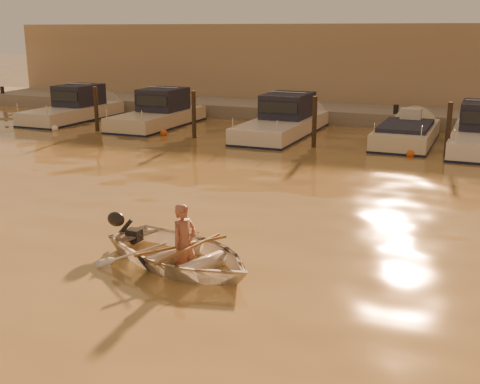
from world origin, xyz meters
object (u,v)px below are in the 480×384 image
at_px(moored_boat_1, 157,113).
at_px(moored_boat_3, 406,138).
at_px(moored_boat_2, 282,121).
at_px(waterfront_building, 382,67).
at_px(dinghy, 181,254).
at_px(person, 184,243).
at_px(moored_boat_0, 72,108).

xyz_separation_m(moored_boat_1, moored_boat_3, (11.65, 0.00, -0.40)).
relative_size(moored_boat_2, moored_boat_3, 1.27).
bearing_deg(moored_boat_1, waterfront_building, 52.02).
bearing_deg(moored_boat_3, dinghy, -98.38).
height_order(dinghy, person, person).
relative_size(moored_boat_0, moored_boat_1, 1.03).
relative_size(person, moored_boat_3, 0.26).
relative_size(moored_boat_1, moored_boat_3, 1.10).
distance_m(person, moored_boat_3, 15.36).
bearing_deg(person, waterfront_building, 21.42).
xyz_separation_m(dinghy, moored_boat_0, (-14.40, 15.17, 0.38)).
relative_size(dinghy, moored_boat_3, 0.57).
xyz_separation_m(dinghy, waterfront_building, (-0.82, 26.17, 2.16)).
distance_m(dinghy, moored_boat_0, 20.92).
relative_size(moored_boat_0, moored_boat_3, 1.13).
bearing_deg(moored_boat_0, moored_boat_2, 0.00).
height_order(dinghy, moored_boat_1, moored_boat_1).
relative_size(moored_boat_1, waterfront_building, 0.15).
height_order(dinghy, moored_boat_3, moored_boat_3).
distance_m(moored_boat_1, waterfront_building, 14.07).
height_order(moored_boat_0, moored_boat_1, same).
distance_m(moored_boat_0, moored_boat_3, 16.64).
height_order(moored_boat_2, moored_boat_3, moored_boat_2).
bearing_deg(waterfront_building, moored_boat_1, -127.98).
height_order(person, waterfront_building, waterfront_building).
xyz_separation_m(person, moored_boat_2, (-3.19, 15.20, 0.14)).
xyz_separation_m(moored_boat_1, waterfront_building, (8.59, 11.00, 1.77)).
height_order(dinghy, moored_boat_2, moored_boat_2).
height_order(moored_boat_1, moored_boat_2, same).
height_order(dinghy, waterfront_building, waterfront_building).
distance_m(dinghy, moored_boat_3, 15.33).
bearing_deg(moored_boat_0, person, -46.37).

